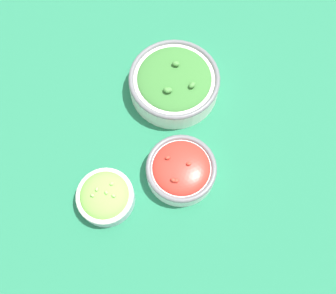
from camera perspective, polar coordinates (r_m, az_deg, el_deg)
name	(u,v)px	position (r m, az deg, el deg)	size (l,w,h in m)	color
ground_plane	(168,152)	(0.87, 0.00, -0.71)	(3.00, 3.00, 0.00)	#23704C
bowl_cherry_tomatoes	(181,169)	(0.82, 2.01, -3.42)	(0.15, 0.15, 0.06)	white
bowl_lettuce	(105,196)	(0.82, -9.54, -7.44)	(0.12, 0.12, 0.07)	#B2C1CC
bowl_broccoli	(174,82)	(0.90, 0.95, 9.86)	(0.22, 0.22, 0.08)	silver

